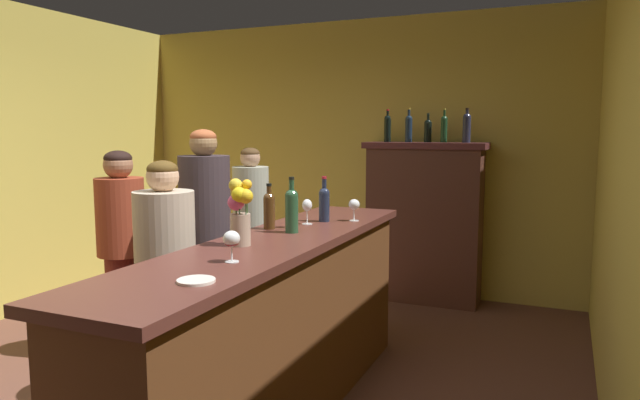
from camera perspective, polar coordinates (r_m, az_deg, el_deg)
wall_back at (r=6.18m, az=2.88°, el=4.42°), size 4.94×0.12×2.81m
bar_counter at (r=3.37m, az=-4.63°, el=-12.88°), size 0.61×2.88×1.07m
display_cabinet at (r=5.69m, az=10.31°, el=-1.88°), size 1.17×0.42×1.56m
wine_bottle_merlot at (r=3.42m, az=-2.83°, el=-0.82°), size 0.08×0.08×0.33m
wine_bottle_syrah at (r=3.55m, az=-5.08°, el=-0.85°), size 0.07×0.07×0.28m
wine_bottle_riesling at (r=3.83m, az=0.42°, el=-0.22°), size 0.07×0.07×0.30m
wine_glass_front at (r=3.86m, az=3.41°, el=-0.52°), size 0.07×0.07×0.15m
wine_glass_mid at (r=3.72m, az=-1.29°, el=-0.64°), size 0.07×0.07×0.16m
wine_glass_rear at (r=3.60m, az=-2.94°, el=-1.24°), size 0.06×0.06×0.14m
wine_glass_spare at (r=2.69m, az=-8.79°, el=-3.98°), size 0.08×0.08×0.15m
flower_arrangement at (r=3.05m, az=-7.97°, el=-1.11°), size 0.15×0.13×0.36m
cheese_plate at (r=2.39m, az=-12.22°, el=-7.85°), size 0.16×0.16×0.01m
display_bottle_left at (r=5.72m, az=6.73°, el=7.20°), size 0.07×0.07×0.32m
display_bottle_midleft at (r=5.67m, az=8.82°, el=7.17°), size 0.07×0.07×0.33m
display_bottle_center at (r=5.62m, az=10.68°, el=6.89°), size 0.07×0.07×0.28m
display_bottle_midright at (r=5.59m, az=12.23°, el=7.05°), size 0.06×0.06×0.32m
display_bottle_right at (r=5.55m, az=14.38°, el=7.10°), size 0.08×0.08×0.32m
patron_redhead at (r=5.04m, az=-6.86°, el=-2.65°), size 0.31×0.31×1.53m
patron_in_grey at (r=3.59m, az=-15.08°, el=-7.15°), size 0.36×0.36×1.51m
patron_near_entrance at (r=4.15m, az=-11.31°, el=-3.66°), size 0.36×0.36×1.69m
patron_by_cabinet at (r=4.43m, az=-19.13°, el=-4.26°), size 0.35×0.35×1.54m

